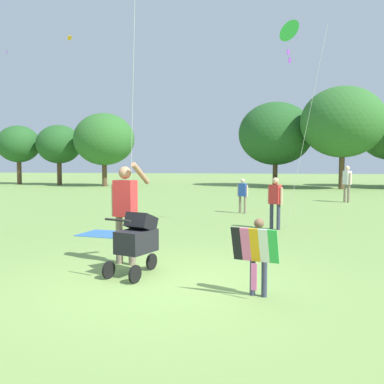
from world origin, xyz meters
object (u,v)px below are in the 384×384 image
object	(u,v)px
kite_orange_delta	(289,33)
person_sitting_far	(275,199)
person_adult_flyer	(125,206)
person_kid_running	(347,181)
stroller	(137,238)
child_with_butterfly_kite	(258,250)
person_red_shirt	(243,193)
picnic_blanket	(105,234)

from	to	relation	value
kite_orange_delta	person_sitting_far	bearing A→B (deg)	-155.97
person_adult_flyer	person_kid_running	world-z (taller)	person_adult_flyer
kite_orange_delta	stroller	bearing A→B (deg)	-117.69
child_with_butterfly_kite	person_red_shirt	bearing A→B (deg)	92.65
person_adult_flyer	stroller	size ratio (longest dim) A/B	1.65
person_adult_flyer	picnic_blanket	size ratio (longest dim) A/B	1.54
person_kid_running	picnic_blanket	bearing A→B (deg)	-128.96
stroller	person_kid_running	bearing A→B (deg)	65.85
person_red_shirt	stroller	bearing A→B (deg)	-99.73
person_kid_running	stroller	bearing A→B (deg)	-114.15
picnic_blanket	child_with_butterfly_kite	bearing A→B (deg)	-50.34
stroller	kite_orange_delta	bearing A→B (deg)	62.31
child_with_butterfly_kite	person_sitting_far	xyz separation A→B (m)	(0.52, 5.99, 0.19)
person_sitting_far	person_adult_flyer	bearing A→B (deg)	-122.80
stroller	person_kid_running	distance (m)	14.81
person_adult_flyer	person_kid_running	xyz separation A→B (m)	(6.46, 12.81, -0.09)
kite_orange_delta	child_with_butterfly_kite	bearing A→B (deg)	-97.78
picnic_blanket	person_adult_flyer	bearing A→B (deg)	-64.12
child_with_butterfly_kite	kite_orange_delta	xyz separation A→B (m)	(0.84, 6.13, 4.62)
child_with_butterfly_kite	person_kid_running	world-z (taller)	person_kid_running
stroller	person_red_shirt	distance (m)	8.80
child_with_butterfly_kite	person_sitting_far	distance (m)	6.02
person_red_shirt	person_kid_running	xyz separation A→B (m)	(4.57, 4.84, 0.24)
person_adult_flyer	picnic_blanket	xyz separation A→B (m)	(-1.46, 3.01, -1.05)
person_red_shirt	person_sitting_far	distance (m)	3.67
child_with_butterfly_kite	person_adult_flyer	distance (m)	2.84
child_with_butterfly_kite	person_red_shirt	world-z (taller)	person_red_shirt
person_adult_flyer	kite_orange_delta	bearing A→B (deg)	55.25
person_kid_running	kite_orange_delta	bearing A→B (deg)	-111.77
person_adult_flyer	person_red_shirt	size ratio (longest dim) A/B	1.48
person_red_shirt	picnic_blanket	size ratio (longest dim) A/B	1.04
child_with_butterfly_kite	person_adult_flyer	size ratio (longest dim) A/B	0.59
child_with_butterfly_kite	kite_orange_delta	distance (m)	7.73
person_adult_flyer	kite_orange_delta	xyz separation A→B (m)	(3.17, 4.57, 4.21)
stroller	picnic_blanket	size ratio (longest dim) A/B	0.94
stroller	person_kid_running	world-z (taller)	person_kid_running
person_red_shirt	person_kid_running	size ratio (longest dim) A/B	0.75
child_with_butterfly_kite	picnic_blanket	xyz separation A→B (m)	(-3.79, 4.58, -0.64)
person_red_shirt	person_sitting_far	world-z (taller)	person_sitting_far
picnic_blanket	person_sitting_far	bearing A→B (deg)	18.17
person_red_shirt	picnic_blanket	bearing A→B (deg)	-124.07
person_adult_flyer	person_sitting_far	distance (m)	5.28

